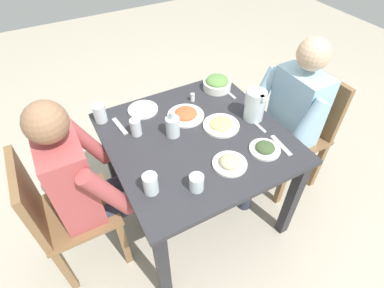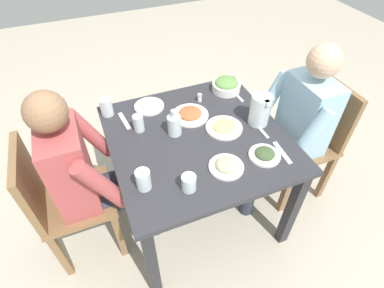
{
  "view_description": "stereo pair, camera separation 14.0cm",
  "coord_description": "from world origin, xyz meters",
  "views": [
    {
      "loc": [
        -1.11,
        0.63,
        1.89
      ],
      "look_at": [
        -0.04,
        0.05,
        0.72
      ],
      "focal_mm": 28.22,
      "sensor_mm": 36.0,
      "label": 1
    },
    {
      "loc": [
        -1.17,
        0.51,
        1.89
      ],
      "look_at": [
        -0.04,
        0.05,
        0.72
      ],
      "focal_mm": 28.22,
      "sensor_mm": 36.0,
      "label": 2
    }
  ],
  "objects": [
    {
      "name": "plate_yoghurt",
      "position": [
        0.37,
        0.18,
        0.74
      ],
      "size": [
        0.19,
        0.19,
        0.04
      ],
      "color": "white",
      "rests_on": "dining_table"
    },
    {
      "name": "water_glass_center",
      "position": [
        0.39,
        0.44,
        0.78
      ],
      "size": [
        0.07,
        0.07,
        0.11
      ],
      "primitive_type": "cylinder",
      "color": "silver",
      "rests_on": "dining_table"
    },
    {
      "name": "diner_far",
      "position": [
        0.02,
        0.62,
        0.65
      ],
      "size": [
        0.48,
        0.53,
        1.18
      ],
      "color": "#B24C4C",
      "rests_on": "ground_plane"
    },
    {
      "name": "water_pitcher",
      "position": [
        -0.02,
        -0.38,
        0.82
      ],
      "size": [
        0.16,
        0.12,
        0.19
      ],
      "color": "silver",
      "rests_on": "dining_table"
    },
    {
      "name": "water_glass_near_right",
      "position": [
        -0.24,
        0.38,
        0.78
      ],
      "size": [
        0.07,
        0.07,
        0.11
      ],
      "primitive_type": "cylinder",
      "color": "silver",
      "rests_on": "dining_table"
    },
    {
      "name": "knife_near",
      "position": [
        -0.08,
        -0.36,
        0.73
      ],
      "size": [
        0.19,
        0.02,
        0.01
      ],
      "primitive_type": "cube",
      "rotation": [
        0.0,
        0.0,
        0.01
      ],
      "color": "silver",
      "rests_on": "dining_table"
    },
    {
      "name": "fork_far",
      "position": [
        0.29,
        0.36,
        0.73
      ],
      "size": [
        0.17,
        0.05,
        0.01
      ],
      "primitive_type": "cube",
      "rotation": [
        0.0,
        0.0,
        0.11
      ],
      "color": "silver",
      "rests_on": "dining_table"
    },
    {
      "name": "salt_shaker",
      "position": [
        0.31,
        -0.14,
        0.75
      ],
      "size": [
        0.03,
        0.03,
        0.05
      ],
      "color": "white",
      "rests_on": "dining_table"
    },
    {
      "name": "oil_carafe",
      "position": [
        0.07,
        0.11,
        0.78
      ],
      "size": [
        0.08,
        0.08,
        0.16
      ],
      "color": "silver",
      "rests_on": "dining_table"
    },
    {
      "name": "diner_near",
      "position": [
        -0.07,
        -0.62,
        0.65
      ],
      "size": [
        0.48,
        0.53,
        1.18
      ],
      "color": "#9EC6E0",
      "rests_on": "ground_plane"
    },
    {
      "name": "knife_far",
      "position": [
        0.28,
        -0.4,
        0.73
      ],
      "size": [
        0.19,
        0.03,
        0.01
      ],
      "primitive_type": "cube",
      "rotation": [
        0.0,
        0.0,
        0.05
      ],
      "color": "silver",
      "rests_on": "dining_table"
    },
    {
      "name": "water_glass_far_left",
      "position": [
        -0.33,
        0.18,
        0.77
      ],
      "size": [
        0.07,
        0.07,
        0.09
      ],
      "primitive_type": "cylinder",
      "color": "silver",
      "rests_on": "dining_table"
    },
    {
      "name": "chair_far",
      "position": [
        0.02,
        0.82,
        0.5
      ],
      "size": [
        0.4,
        0.4,
        0.89
      ],
      "color": "olive",
      "rests_on": "ground_plane"
    },
    {
      "name": "dining_table",
      "position": [
        0.0,
        0.0,
        0.62
      ],
      "size": [
        0.99,
        0.99,
        0.72
      ],
      "color": "#2D2D33",
      "rests_on": "ground_plane"
    },
    {
      "name": "plate_rice_curry",
      "position": [
        0.18,
        -0.03,
        0.74
      ],
      "size": [
        0.23,
        0.23,
        0.05
      ],
      "color": "white",
      "rests_on": "dining_table"
    },
    {
      "name": "chair_near",
      "position": [
        -0.07,
        -0.82,
        0.5
      ],
      "size": [
        0.4,
        0.4,
        0.89
      ],
      "color": "olive",
      "rests_on": "ground_plane"
    },
    {
      "name": "water_glass_near_left",
      "position": [
        0.18,
        0.29,
        0.77
      ],
      "size": [
        0.06,
        0.06,
        0.1
      ],
      "primitive_type": "cylinder",
      "color": "silver",
      "rests_on": "dining_table"
    },
    {
      "name": "salad_bowl",
      "position": [
        0.35,
        -0.36,
        0.76
      ],
      "size": [
        0.19,
        0.19,
        0.09
      ],
      "color": "white",
      "rests_on": "dining_table"
    },
    {
      "name": "plate_dolmas",
      "position": [
        -0.28,
        -0.27,
        0.74
      ],
      "size": [
        0.17,
        0.17,
        0.04
      ],
      "color": "white",
      "rests_on": "dining_table"
    },
    {
      "name": "fork_near",
      "position": [
        -0.3,
        -0.37,
        0.73
      ],
      "size": [
        0.17,
        0.04,
        0.01
      ],
      "primitive_type": "cube",
      "rotation": [
        0.0,
        0.0,
        -0.07
      ],
      "color": "silver",
      "rests_on": "dining_table"
    },
    {
      "name": "ground_plane",
      "position": [
        0.0,
        0.0,
        0.0
      ],
      "size": [
        8.0,
        8.0,
        0.0
      ],
      "primitive_type": "plane",
      "color": "#B7AD99"
    },
    {
      "name": "plate_fries",
      "position": [
        -0.0,
        -0.17,
        0.74
      ],
      "size": [
        0.22,
        0.22,
        0.04
      ],
      "color": "white",
      "rests_on": "dining_table"
    },
    {
      "name": "plate_beans",
      "position": [
        -0.28,
        -0.04,
        0.74
      ],
      "size": [
        0.18,
        0.18,
        0.05
      ],
      "color": "white",
      "rests_on": "dining_table"
    }
  ]
}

